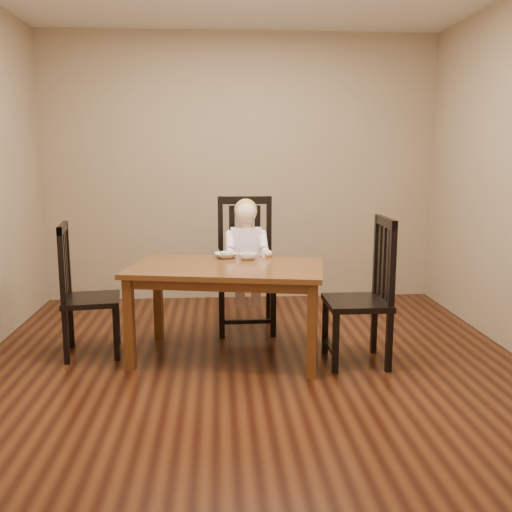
{
  "coord_description": "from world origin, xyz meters",
  "views": [
    {
      "loc": [
        -0.23,
        -3.9,
        1.5
      ],
      "look_at": [
        0.04,
        0.25,
        0.76
      ],
      "focal_mm": 40.0,
      "sensor_mm": 36.0,
      "label": 1
    }
  ],
  "objects": [
    {
      "name": "bowl_peas",
      "position": [
        -0.18,
        0.5,
        0.72
      ],
      "size": [
        0.2,
        0.2,
        0.04
      ],
      "primitive_type": "imported",
      "rotation": [
        0.0,
        0.0,
        0.24
      ],
      "color": "white",
      "rests_on": "dining_table"
    },
    {
      "name": "toddler",
      "position": [
        -0.0,
        0.84,
        0.69
      ],
      "size": [
        0.34,
        0.43,
        0.58
      ],
      "primitive_type": null,
      "rotation": [
        0.0,
        0.0,
        3.15
      ],
      "color": "white",
      "rests_on": "chair_child"
    },
    {
      "name": "chair_right",
      "position": [
        0.81,
        0.01,
        0.51
      ],
      "size": [
        0.44,
        0.46,
        1.06
      ],
      "rotation": [
        0.0,
        0.0,
        1.57
      ],
      "color": "black",
      "rests_on": "room"
    },
    {
      "name": "room",
      "position": [
        0.0,
        0.0,
        1.35
      ],
      "size": [
        4.01,
        4.01,
        2.71
      ],
      "color": "#44200E",
      "rests_on": "ground"
    },
    {
      "name": "chair_child",
      "position": [
        -0.0,
        0.9,
        0.55
      ],
      "size": [
        0.5,
        0.47,
        1.14
      ],
      "rotation": [
        0.0,
        0.0,
        3.15
      ],
      "color": "black",
      "rests_on": "room"
    },
    {
      "name": "chair_left",
      "position": [
        -1.24,
        0.32,
        0.48
      ],
      "size": [
        0.47,
        0.49,
        1.0
      ],
      "rotation": [
        0.0,
        0.0,
        -1.42
      ],
      "color": "black",
      "rests_on": "room"
    },
    {
      "name": "dining_table",
      "position": [
        -0.17,
        0.2,
        0.62
      ],
      "size": [
        1.53,
        1.08,
        0.7
      ],
      "rotation": [
        0.0,
        0.0,
        -0.18
      ],
      "color": "#4D3112",
      "rests_on": "room"
    },
    {
      "name": "fork",
      "position": [
        -0.22,
        0.49,
        0.74
      ],
      "size": [
        0.06,
        0.11,
        0.04
      ],
      "rotation": [
        0.0,
        0.0,
        0.44
      ],
      "color": "silver",
      "rests_on": "bowl_peas"
    },
    {
      "name": "bowl_veg",
      "position": [
        -0.01,
        0.43,
        0.72
      ],
      "size": [
        0.17,
        0.17,
        0.05
      ],
      "primitive_type": "imported",
      "rotation": [
        0.0,
        0.0,
        -0.14
      ],
      "color": "white",
      "rests_on": "dining_table"
    }
  ]
}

